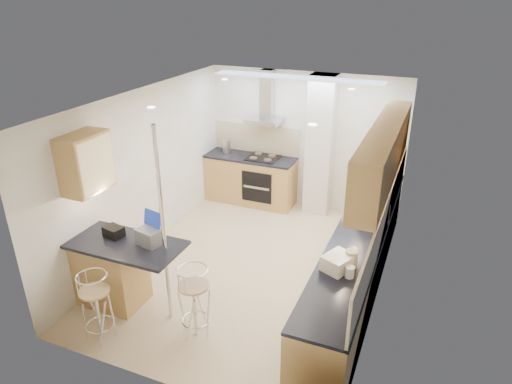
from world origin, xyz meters
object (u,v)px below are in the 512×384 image
at_px(microwave, 372,206).
at_px(bar_stool_near, 97,307).
at_px(bar_stool_end, 195,302).
at_px(bread_bin, 338,262).
at_px(laptop, 149,237).

height_order(microwave, bar_stool_near, microwave).
bearing_deg(bar_stool_end, bread_bin, -30.00).
xyz_separation_m(laptop, bar_stool_near, (-0.26, -0.75, -0.59)).
bearing_deg(laptop, bar_stool_near, -96.32).
bearing_deg(bread_bin, bar_stool_end, -133.21).
bearing_deg(laptop, bread_bin, 22.27).
height_order(microwave, laptop, microwave).
distance_m(bar_stool_near, bread_bin, 2.80).
distance_m(microwave, bar_stool_near, 3.72).
height_order(laptop, bar_stool_end, laptop).
bearing_deg(bar_stool_end, laptop, 108.00).
relative_size(microwave, bar_stool_near, 0.63).
xyz_separation_m(bar_stool_end, bread_bin, (1.50, 0.62, 0.55)).
bearing_deg(bar_stool_near, bread_bin, 13.01).
xyz_separation_m(bar_stool_near, bar_stool_end, (1.00, 0.49, 0.02)).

